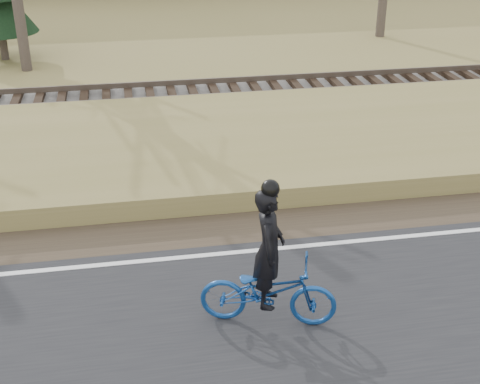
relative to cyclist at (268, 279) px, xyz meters
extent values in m
plane|color=olive|center=(0.65, 1.83, -0.80)|extent=(120.00, 120.00, 0.00)
cube|color=black|center=(0.65, -0.67, -0.77)|extent=(120.00, 6.00, 0.06)
cube|color=silver|center=(0.65, 2.03, -0.73)|extent=(120.00, 0.12, 0.01)
cube|color=#473A2B|center=(0.65, 3.03, -0.78)|extent=(120.00, 1.60, 0.04)
cube|color=olive|center=(0.65, 6.03, -0.58)|extent=(120.00, 5.00, 0.44)
cube|color=slate|center=(0.65, 9.83, -0.57)|extent=(120.00, 3.00, 0.45)
cube|color=black|center=(0.65, 9.83, -0.28)|extent=(120.00, 2.40, 0.14)
cube|color=brown|center=(0.65, 9.11, -0.13)|extent=(120.00, 0.07, 0.15)
cube|color=brown|center=(0.65, 10.55, -0.13)|extent=(120.00, 0.07, 0.15)
imported|color=navy|center=(0.00, 0.00, -0.21)|extent=(2.14, 1.24, 1.06)
imported|color=black|center=(0.00, 0.00, 0.53)|extent=(0.61, 0.77, 1.84)
sphere|color=black|center=(0.00, 0.00, 1.47)|extent=(0.26, 0.26, 0.26)
cylinder|color=#4E4239|center=(-5.95, 16.73, -0.15)|extent=(0.28, 0.28, 1.30)
camera|label=1|loc=(-1.86, -7.97, 5.41)|focal=50.00mm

